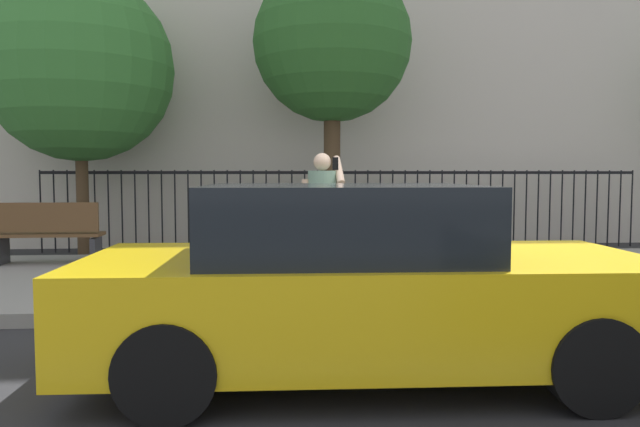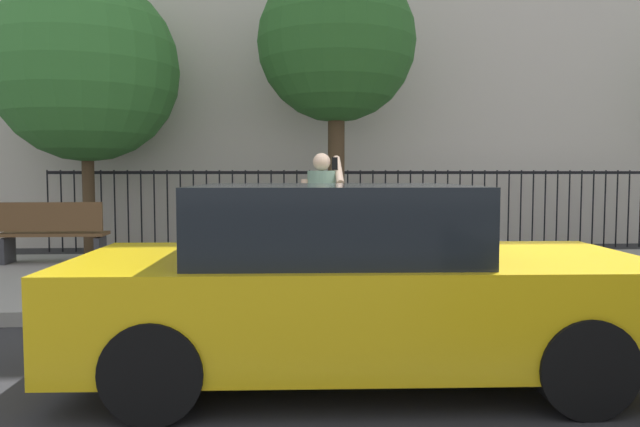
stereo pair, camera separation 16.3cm
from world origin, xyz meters
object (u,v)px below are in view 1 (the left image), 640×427
street_tree_near (79,68)px  street_tree_mid (332,44)px  taxi_yellow (361,284)px  street_bench (47,232)px  pedestrian_on_phone (320,210)px

street_tree_near → street_tree_mid: street_tree_mid is taller
taxi_yellow → street_tree_mid: street_tree_mid is taller
taxi_yellow → street_bench: (-4.05, 4.94, -0.05)m
pedestrian_on_phone → street_tree_near: 6.13m
street_bench → taxi_yellow: bearing=-50.7°
taxi_yellow → street_bench: size_ratio=2.66×
street_bench → street_tree_mid: size_ratio=0.30×
street_bench → street_tree_near: 3.30m
pedestrian_on_phone → street_bench: pedestrian_on_phone is taller
taxi_yellow → street_tree_near: street_tree_near is taller
street_tree_near → street_tree_mid: 4.55m
taxi_yellow → pedestrian_on_phone: 2.71m
pedestrian_on_phone → taxi_yellow: bearing=-88.3°
street_bench → street_tree_mid: street_tree_mid is taller
pedestrian_on_phone → street_bench: bearing=150.4°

